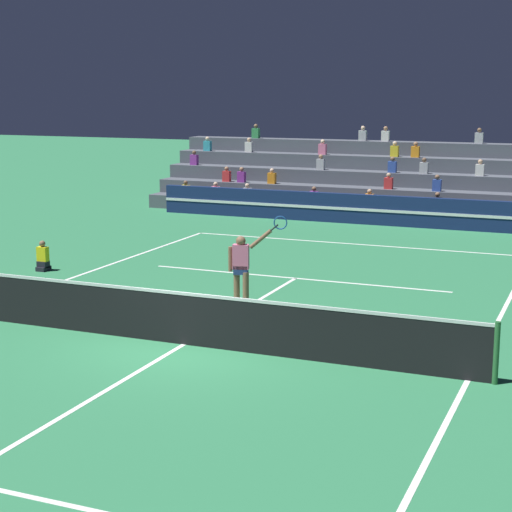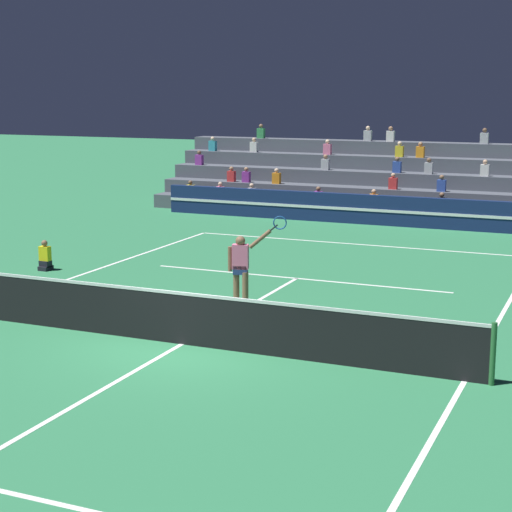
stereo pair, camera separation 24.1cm
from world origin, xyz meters
name	(u,v)px [view 2 (the right image)]	position (x,y,z in m)	size (l,w,h in m)	color
ground_plane	(182,344)	(0.00, 0.00, 0.00)	(120.00, 120.00, 0.00)	#2D7A4C
court_lines	(182,344)	(0.00, 0.00, 0.00)	(11.10, 23.90, 0.01)	white
tennis_net	(181,318)	(0.00, 0.00, 0.54)	(12.00, 0.10, 1.10)	#2D6B38
sponsor_banner_wall	(389,211)	(0.00, 16.02, 0.55)	(18.00, 0.26, 1.10)	navy
bleacher_stand	(414,187)	(0.00, 19.82, 1.01)	(20.66, 4.75, 3.38)	#4C515B
ball_kid_courtside	(45,258)	(-6.76, 4.67, 0.33)	(0.30, 0.36, 0.84)	black
tennis_player	(242,268)	(0.02, 2.85, 0.98)	(1.35, 0.43, 2.25)	brown
tennis_ball	(195,324)	(-0.41, 1.33, 0.03)	(0.07, 0.07, 0.07)	#C6DB33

